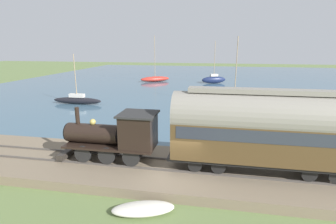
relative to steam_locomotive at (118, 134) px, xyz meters
The scene contains 12 objects.
ground_plane 4.36m from the steam_locomotive, 100.10° to the right, with size 200.00×200.00×0.00m, color #607542.
harbor_water 43.44m from the steam_locomotive, ahead, with size 80.00×80.00×0.01m.
rail_embankment 4.18m from the steam_locomotive, 90.00° to the right, with size 5.86×56.00×0.64m.
steam_locomotive is the anchor object (origin of this frame).
passenger_coach 8.11m from the steam_locomotive, 90.00° to the right, with size 2.38×9.93×4.49m.
sailboat_yellow 20.31m from the steam_locomotive, 22.55° to the right, with size 4.33×5.33×8.33m.
sailboat_red 39.69m from the steam_locomotive, 10.19° to the left, with size 4.80×6.10×9.20m.
sailboat_black 20.28m from the steam_locomotive, 35.91° to the left, with size 1.12×6.49×6.25m.
sailboat_navy 39.09m from the steam_locomotive, ahead, with size 3.14×5.02×8.05m.
rowboat_far_out 13.82m from the steam_locomotive, 36.65° to the right, with size 2.85×2.53×0.40m.
rowboat_mid_harbor 14.79m from the steam_locomotive, 51.41° to the right, with size 2.16×2.54×0.48m.
beached_dinghy 5.07m from the steam_locomotive, 146.30° to the right, with size 1.88×3.00×0.44m.
Camera 1 is at (-13.04, -1.86, 7.25)m, focal length 28.00 mm.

